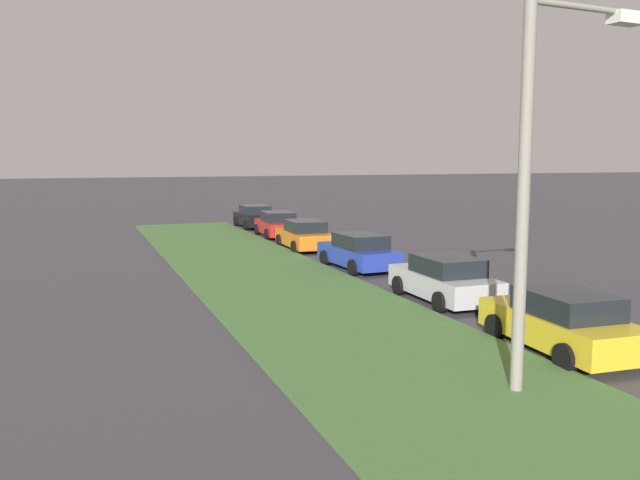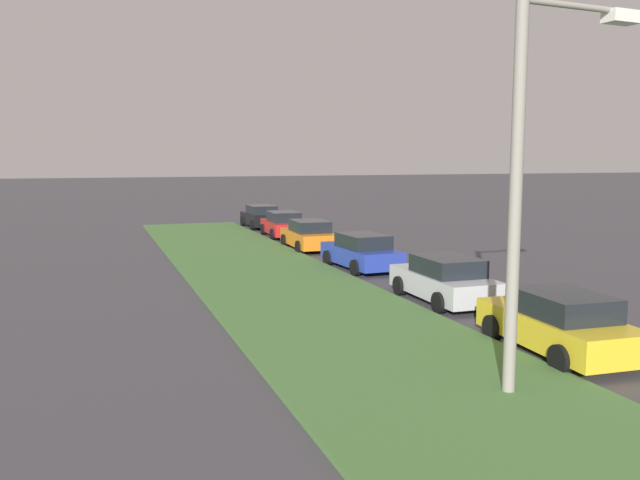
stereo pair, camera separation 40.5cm
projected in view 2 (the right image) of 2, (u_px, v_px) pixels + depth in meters
grass_median at (366, 342)px, 16.07m from camera, size 60.00×6.00×0.12m
parked_car_yellow at (559, 323)px, 15.27m from camera, size 4.39×2.19×1.47m
parked_car_silver at (445, 280)px, 20.66m from camera, size 4.33×2.07×1.47m
parked_car_blue at (361, 252)px, 26.75m from camera, size 4.39×2.20×1.47m
parked_car_orange at (309, 235)px, 32.45m from camera, size 4.35×2.11×1.47m
parked_car_red at (283, 225)px, 37.61m from camera, size 4.39×2.20×1.47m
parked_car_black at (261, 217)px, 42.57m from camera, size 4.30×2.03×1.47m
streetlight at (532, 167)px, 12.15m from camera, size 0.51×2.88×7.50m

